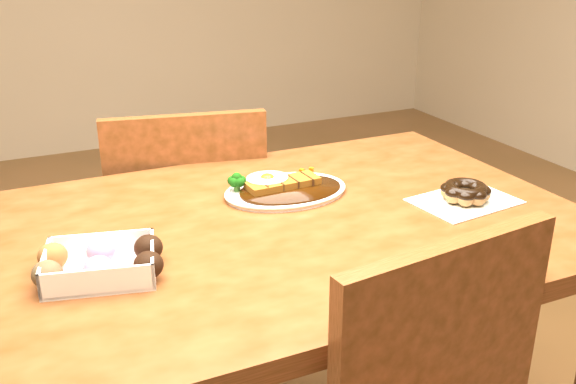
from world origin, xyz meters
name	(u,v)px	position (x,y,z in m)	size (l,w,h in m)	color
table	(278,266)	(0.00, 0.00, 0.65)	(1.20, 0.80, 0.75)	#47290E
chair_far	(188,240)	(-0.04, 0.54, 0.48)	(0.49, 0.49, 0.87)	#47290E
katsu_curry_plate	(283,188)	(0.07, 0.12, 0.76)	(0.27, 0.19, 0.05)	white
donut_box	(100,262)	(-0.35, -0.07, 0.77)	(0.21, 0.17, 0.05)	white
pon_de_ring	(465,192)	(0.40, -0.07, 0.77)	(0.23, 0.17, 0.04)	silver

